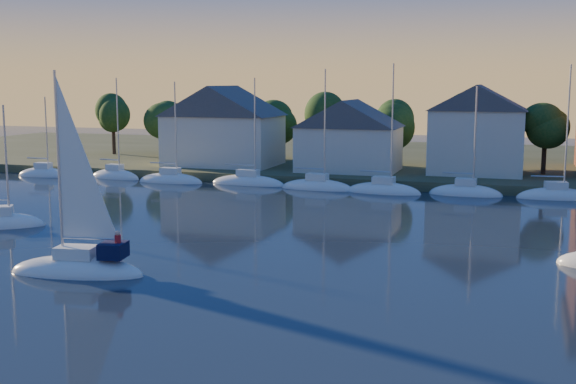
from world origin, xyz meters
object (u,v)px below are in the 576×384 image
at_px(clubhouse_west, 223,125).
at_px(clubhouse_centre, 349,135).
at_px(clubhouse_east, 477,128).
at_px(drifting_sailboat_left, 1,226).
at_px(hero_sailboat, 79,265).

relative_size(clubhouse_west, clubhouse_centre, 1.18).
height_order(clubhouse_west, clubhouse_east, clubhouse_east).
distance_m(clubhouse_west, clubhouse_east, 30.02).
bearing_deg(drifting_sailboat_left, hero_sailboat, -68.17).
relative_size(clubhouse_east, drifting_sailboat_left, 1.00).
bearing_deg(hero_sailboat, drifting_sailboat_left, -45.56).
distance_m(clubhouse_east, drifting_sailboat_left, 50.27).
height_order(clubhouse_east, drifting_sailboat_left, clubhouse_east).
relative_size(clubhouse_west, drifting_sailboat_left, 1.30).
xyz_separation_m(clubhouse_west, drifting_sailboat_left, (-3.04, -36.42, -5.83)).
distance_m(clubhouse_west, drifting_sailboat_left, 37.01).
height_order(clubhouse_west, drifting_sailboat_left, clubhouse_west).
xyz_separation_m(clubhouse_west, clubhouse_centre, (16.00, -1.00, -0.80)).
height_order(clubhouse_centre, clubhouse_east, clubhouse_east).
height_order(clubhouse_west, hero_sailboat, hero_sailboat).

